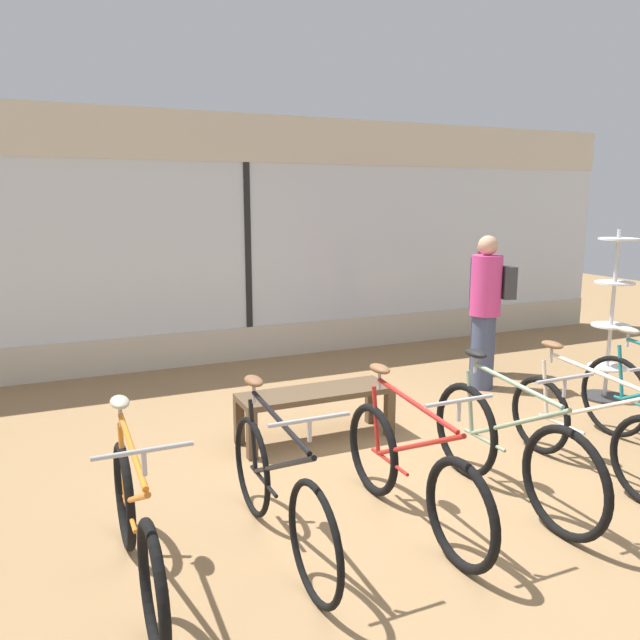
% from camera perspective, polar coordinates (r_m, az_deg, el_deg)
% --- Properties ---
extents(ground_plane, '(24.00, 24.00, 0.00)m').
position_cam_1_polar(ground_plane, '(4.96, 9.11, -14.62)').
color(ground_plane, '#99754C').
extents(shop_back_wall, '(12.00, 0.08, 3.20)m').
position_cam_1_polar(shop_back_wall, '(8.28, -6.68, 7.48)').
color(shop_back_wall, beige).
rests_on(shop_back_wall, ground_plane).
extents(bicycle_far_left, '(0.46, 1.71, 1.02)m').
position_cam_1_polar(bicycle_far_left, '(3.72, -16.47, -17.81)').
color(bicycle_far_left, black).
rests_on(bicycle_far_left, ground_plane).
extents(bicycle_left, '(0.46, 1.74, 1.02)m').
position_cam_1_polar(bicycle_left, '(3.94, -3.86, -15.35)').
color(bicycle_left, black).
rests_on(bicycle_left, ground_plane).
extents(bicycle_center_left, '(0.46, 1.72, 1.02)m').
position_cam_1_polar(bicycle_center_left, '(4.26, 8.29, -13.59)').
color(bicycle_center_left, black).
rests_on(bicycle_center_left, ground_plane).
extents(bicycle_center_right, '(0.46, 1.75, 1.05)m').
position_cam_1_polar(bicycle_center_right, '(4.69, 16.89, -11.22)').
color(bicycle_center_right, black).
rests_on(bicycle_center_right, ground_plane).
extents(bicycle_right, '(0.46, 1.72, 1.01)m').
position_cam_1_polar(bicycle_right, '(5.33, 23.33, -9.26)').
color(bicycle_right, black).
rests_on(bicycle_right, ground_plane).
extents(accessory_rack, '(0.48, 0.48, 1.83)m').
position_cam_1_polar(accessory_rack, '(7.36, 25.01, -0.93)').
color(accessory_rack, '#333333').
rests_on(accessory_rack, ground_plane).
extents(display_bench, '(1.40, 0.44, 0.46)m').
position_cam_1_polar(display_bench, '(5.61, -0.40, -7.27)').
color(display_bench, brown).
rests_on(display_bench, ground_plane).
extents(customer_near_rack, '(0.55, 0.43, 1.74)m').
position_cam_1_polar(customer_near_rack, '(7.24, 14.98, 1.15)').
color(customer_near_rack, '#424C6B').
rests_on(customer_near_rack, ground_plane).
extents(customer_by_window, '(0.48, 0.48, 1.65)m').
position_cam_1_polar(customer_by_window, '(7.86, 14.68, 1.32)').
color(customer_by_window, '#2D2D38').
rests_on(customer_by_window, ground_plane).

